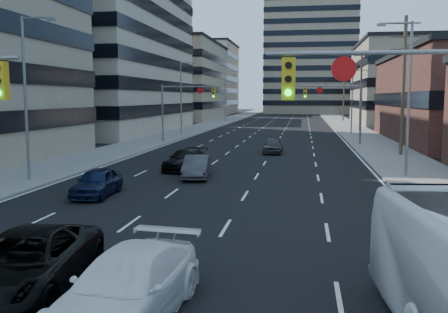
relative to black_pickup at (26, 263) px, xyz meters
name	(u,v)px	position (x,y,z in m)	size (l,w,h in m)	color
road_surface	(287,115)	(2.00, 124.63, -0.73)	(18.00, 300.00, 0.02)	black
sidewalk_left	(244,115)	(-9.50, 124.63, -0.67)	(5.00, 300.00, 0.15)	slate
sidewalk_right	(331,115)	(13.50, 124.63, -0.67)	(5.00, 300.00, 0.15)	slate
office_left_mid	(71,29)	(-25.00, 54.63, 13.26)	(26.00, 34.00, 28.00)	#ADA089
office_left_far	(171,82)	(-22.00, 94.63, 7.26)	(20.00, 30.00, 16.00)	gray
office_right_far	(422,84)	(27.00, 82.63, 6.26)	(22.00, 28.00, 14.00)	gray
apartment_tower	(311,16)	(8.00, 144.63, 28.26)	(26.00, 26.00, 58.00)	gray
bg_block_left	(193,79)	(-26.00, 134.63, 9.26)	(24.00, 24.00, 20.00)	#ADA089
bg_block_right	(412,92)	(34.00, 124.63, 5.26)	(22.00, 22.00, 12.00)	gray
signal_near_right	(422,111)	(9.45, 2.63, 3.58)	(6.59, 0.33, 6.00)	slate
signal_far_left	(184,101)	(-5.68, 39.63, 3.56)	(6.09, 0.33, 6.00)	slate
signal_far_right	(337,101)	(9.68, 39.63, 3.56)	(6.09, 0.33, 6.00)	slate
utility_pole_block	(403,83)	(14.20, 30.63, 5.04)	(2.20, 0.28, 11.00)	#4C3D2D
utility_pole_midblock	(361,90)	(14.20, 60.63, 5.04)	(2.20, 0.28, 11.00)	#4C3D2D
utility_pole_distant	(344,92)	(14.20, 90.63, 5.04)	(2.20, 0.28, 11.00)	#4C3D2D
streetlight_left_near	(28,91)	(-8.34, 14.63, 4.31)	(2.03, 0.22, 9.00)	slate
streetlight_left_mid	(182,95)	(-8.34, 49.63, 4.31)	(2.03, 0.22, 9.00)	slate
streetlight_left_far	(226,96)	(-8.34, 84.63, 4.31)	(2.03, 0.22, 9.00)	slate
streetlight_right_near	(407,91)	(12.34, 19.63, 4.31)	(2.03, 0.22, 9.00)	slate
streetlight_right_far	(351,95)	(12.34, 54.63, 4.31)	(2.03, 0.22, 9.00)	slate
black_pickup	(26,263)	(0.00, 0.00, 0.00)	(2.46, 5.34, 1.48)	black
white_van	(127,287)	(2.92, -1.04, -0.02)	(2.03, 4.98, 1.45)	white
sedan_blue	(97,182)	(-3.14, 11.49, -0.07)	(1.59, 3.95, 1.34)	black
sedan_grey_center	(197,167)	(0.40, 17.47, -0.09)	(1.39, 3.99, 1.31)	#3A393C
sedan_black_far	(185,160)	(-1.02, 20.59, -0.08)	(1.85, 4.54, 1.32)	black
sedan_grey_right	(273,146)	(4.00, 31.21, -0.09)	(1.54, 3.83, 1.30)	#37373A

